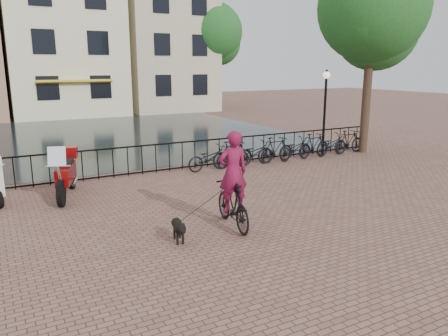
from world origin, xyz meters
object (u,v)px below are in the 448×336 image
lamp_post (325,98)px  cyclist (233,185)px  dog (178,230)px  motorcycle (65,168)px

lamp_post → cyclist: lamp_post is taller
cyclist → dog: bearing=14.9°
dog → cyclist: bearing=19.5°
cyclist → motorcycle: (-2.98, 4.34, -0.16)m
lamp_post → motorcycle: (-10.44, -1.16, -1.54)m
cyclist → dog: cyclist is taller
dog → motorcycle: motorcycle is taller
dog → motorcycle: size_ratio=0.34×
cyclist → dog: 1.63m
lamp_post → cyclist: (-7.46, -5.50, -1.37)m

